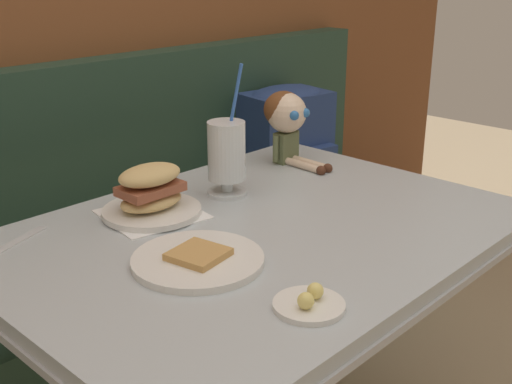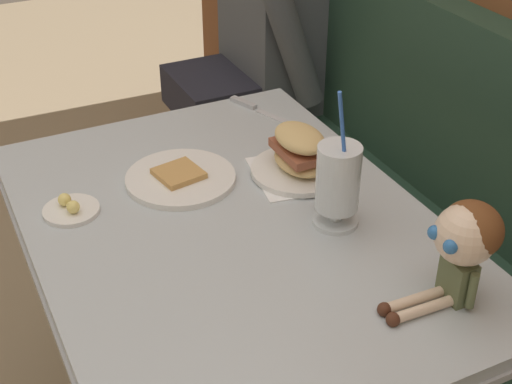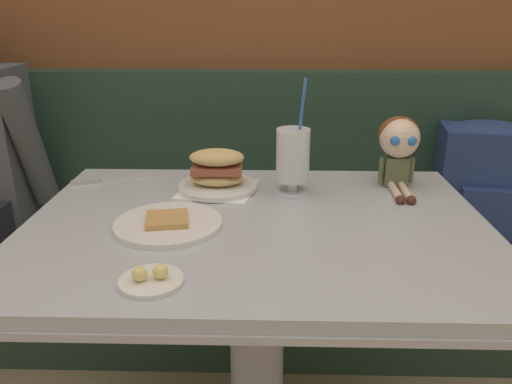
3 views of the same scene
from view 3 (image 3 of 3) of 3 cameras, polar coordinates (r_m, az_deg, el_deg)
name	(u,v)px [view 3 (image 3 of 3)]	position (r m, az deg, el deg)	size (l,w,h in m)	color
wood_panel_wall	(263,12)	(1.97, 0.76, 19.69)	(4.40, 0.08, 2.40)	brown
booth_bench	(261,255)	(1.94, 0.55, -7.11)	(2.60, 0.48, 1.00)	#233D2D
diner_table	(257,293)	(1.29, 0.09, -11.41)	(1.11, 0.81, 0.74)	#B2BCC1
toast_plate	(168,224)	(1.18, -9.93, -3.54)	(0.25, 0.25, 0.03)	white
milkshake_glass	(293,159)	(1.35, 4.19, 3.79)	(0.10, 0.10, 0.31)	silver
sandwich_plate	(217,174)	(1.39, -4.42, 2.06)	(0.23, 0.23, 0.12)	white
butter_saucer	(151,279)	(0.96, -11.82, -9.65)	(0.12, 0.12, 0.04)	white
butter_knife	(99,181)	(1.53, -17.39, 1.22)	(0.23, 0.10, 0.01)	silver
seated_doll	(399,142)	(1.45, 15.91, 5.48)	(0.12, 0.22, 0.20)	#5B6642
backpack	(483,176)	(1.94, 24.32, 1.64)	(0.33, 0.29, 0.41)	navy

